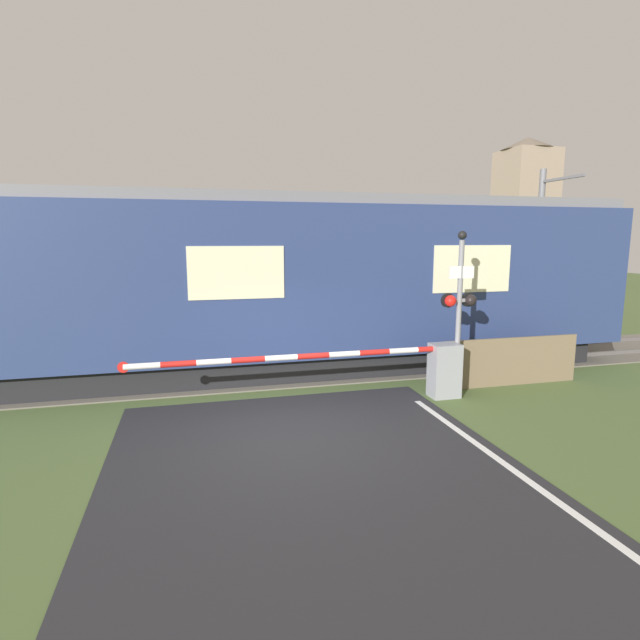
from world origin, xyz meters
The scene contains 8 objects.
ground_plane centered at (0.00, 0.00, 0.00)m, with size 80.00×80.00×0.00m, color #4C6033.
track_bed centered at (0.00, 4.14, 0.02)m, with size 36.00×3.20×0.13m.
train centered at (-0.71, 4.14, 2.20)m, with size 20.06×3.11×4.30m.
crossing_barrier centered at (2.79, 1.20, 0.67)m, with size 6.69×0.44×1.15m.
signal_post centered at (3.77, 1.31, 1.96)m, with size 0.77×0.26×3.45m.
catenary_pole centered at (9.51, 6.30, 2.90)m, with size 0.20×1.90×5.52m.
distant_building centered at (20.06, 21.61, 5.00)m, with size 3.49×3.49×9.85m.
roadside_fence centered at (5.30, 1.59, 0.55)m, with size 3.38×0.06×1.10m.
Camera 1 is at (-1.61, -7.96, 3.29)m, focal length 28.00 mm.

